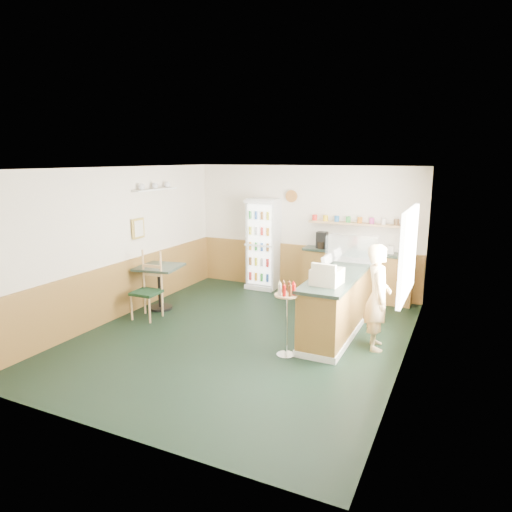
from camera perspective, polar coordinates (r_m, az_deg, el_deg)
The scene contains 13 objects.
ground at distance 7.58m, azimuth -1.69°, elevation -9.96°, with size 6.00×6.00×0.00m, color black.
room_envelope at distance 7.89m, azimuth -0.83°, elevation 2.47°, with size 5.04×6.02×2.72m.
service_counter at distance 7.92m, azimuth 10.66°, elevation -5.62°, with size 0.68×3.01×1.01m.
back_counter at distance 9.56m, azimuth 12.39°, elevation -2.07°, with size 2.24×0.42×1.69m.
drinks_fridge at distance 10.04m, azimuth 0.89°, elevation 1.51°, with size 0.66×0.54×1.99m.
display_case at distance 8.28m, azimuth 11.91°, elevation 0.77°, with size 0.87×0.45×0.49m.
cash_register at distance 6.86m, azimuth 8.87°, elevation -2.52°, with size 0.41×0.43×0.24m, color beige.
shopkeeper at distance 7.10m, azimuth 14.97°, elevation -4.99°, with size 0.54×0.39×1.62m, color tan.
condiment_stand at distance 6.62m, azimuth 3.82°, elevation -6.50°, with size 0.35×0.35×1.10m.
newspaper_rack at distance 8.19m, azimuth 8.79°, elevation -3.20°, with size 0.10×0.48×0.95m.
cafe_table at distance 8.88m, azimuth -11.95°, elevation -2.80°, with size 0.88×0.88×0.85m.
cafe_chair at distance 8.48m, azimuth -13.18°, elevation -3.32°, with size 0.47×0.47×1.21m.
dog_doorstop at distance 7.83m, azimuth 5.74°, elevation -8.13°, with size 0.25×0.33×0.30m.
Camera 1 is at (3.19, -6.25, 2.85)m, focal length 32.00 mm.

